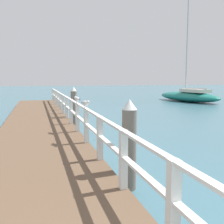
{
  "coord_description": "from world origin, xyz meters",
  "views": [
    {
      "loc": [
        -0.06,
        0.08,
        2.15
      ],
      "look_at": [
        2.46,
        9.04,
        1.0
      ],
      "focal_mm": 43.57,
      "sensor_mm": 36.0,
      "label": 1
    }
  ],
  "objects_px": {
    "dock_piling_far": "(74,105)",
    "boat_1": "(188,96)",
    "seagull_foreground": "(86,103)",
    "seagull_background": "(77,99)",
    "dock_piling_near": "(129,144)"
  },
  "relations": [
    {
      "from": "dock_piling_far",
      "to": "boat_1",
      "type": "xyz_separation_m",
      "value": [
        12.02,
        9.76,
        -0.37
      ]
    },
    {
      "from": "seagull_foreground",
      "to": "boat_1",
      "type": "bearing_deg",
      "value": -141.59
    },
    {
      "from": "seagull_background",
      "to": "boat_1",
      "type": "xyz_separation_m",
      "value": [
        12.4,
        13.44,
        -0.96
      ]
    },
    {
      "from": "seagull_foreground",
      "to": "seagull_background",
      "type": "height_order",
      "value": "same"
    },
    {
      "from": "dock_piling_near",
      "to": "boat_1",
      "type": "relative_size",
      "value": 0.17
    },
    {
      "from": "dock_piling_far",
      "to": "boat_1",
      "type": "relative_size",
      "value": 0.17
    },
    {
      "from": "boat_1",
      "to": "dock_piling_near",
      "type": "bearing_deg",
      "value": -136.1
    },
    {
      "from": "dock_piling_near",
      "to": "seagull_background",
      "type": "distance_m",
      "value": 4.21
    },
    {
      "from": "dock_piling_far",
      "to": "seagull_background",
      "type": "xyz_separation_m",
      "value": [
        -0.38,
        -3.68,
        0.58
      ]
    },
    {
      "from": "dock_piling_far",
      "to": "seagull_background",
      "type": "bearing_deg",
      "value": -95.92
    },
    {
      "from": "dock_piling_near",
      "to": "seagull_foreground",
      "type": "height_order",
      "value": "dock_piling_near"
    },
    {
      "from": "dock_piling_far",
      "to": "seagull_foreground",
      "type": "xyz_separation_m",
      "value": [
        -0.38,
        -5.24,
        0.58
      ]
    },
    {
      "from": "seagull_background",
      "to": "boat_1",
      "type": "distance_m",
      "value": 18.31
    },
    {
      "from": "dock_piling_far",
      "to": "seagull_foreground",
      "type": "height_order",
      "value": "dock_piling_far"
    },
    {
      "from": "dock_piling_far",
      "to": "boat_1",
      "type": "distance_m",
      "value": 15.49
    }
  ]
}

